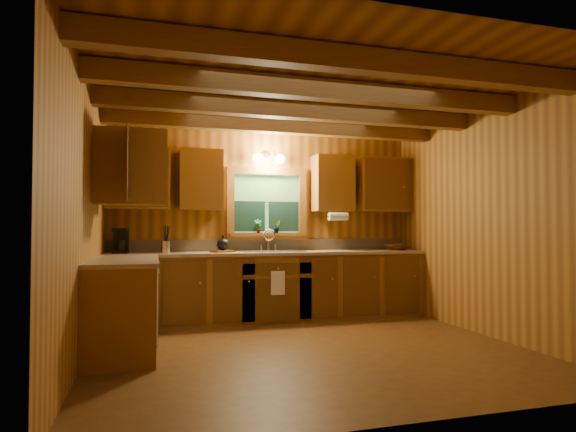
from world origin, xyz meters
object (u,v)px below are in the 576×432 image
Objects in this scene: wicker_basket at (397,247)px; coffee_maker at (121,241)px; sink at (271,255)px; cutting_board at (223,251)px.

coffee_maker is at bearing 177.55° from wicker_basket.
sink is 2.64× the size of coffee_maker.
sink is 2.95× the size of cutting_board.
sink is 1.91m from coffee_maker.
coffee_maker reaches higher than sink.
coffee_maker is 1.12× the size of cutting_board.
coffee_maker is 0.89× the size of wicker_basket.
cutting_board is at bearing 1.64° from coffee_maker.
sink is at bearing 3.58° from coffee_maker.
sink is 1.82m from wicker_basket.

